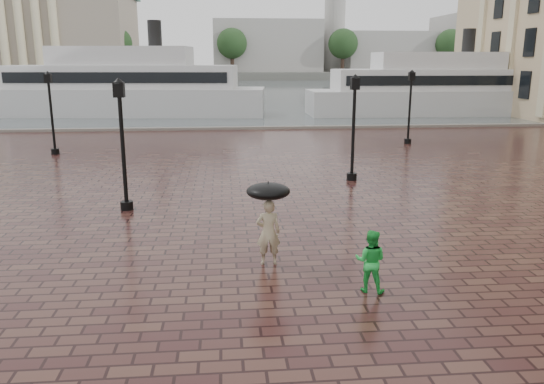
{
  "coord_description": "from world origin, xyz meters",
  "views": [
    {
      "loc": [
        -2.53,
        -8.32,
        5.1
      ],
      "look_at": [
        -1.19,
        6.49,
        1.4
      ],
      "focal_mm": 35.0,
      "sensor_mm": 36.0,
      "label": 1
    }
  ],
  "objects_px": {
    "ferry_near": "(124,87)",
    "ferry_far": "(435,89)",
    "street_lamps": "(245,119)",
    "child_pedestrian": "(370,261)",
    "adult_pedestrian": "(268,232)"
  },
  "relations": [
    {
      "from": "street_lamps",
      "to": "child_pedestrian",
      "type": "bearing_deg",
      "value": -81.68
    },
    {
      "from": "adult_pedestrian",
      "to": "ferry_near",
      "type": "relative_size",
      "value": 0.06
    },
    {
      "from": "adult_pedestrian",
      "to": "ferry_near",
      "type": "height_order",
      "value": "ferry_near"
    },
    {
      "from": "ferry_near",
      "to": "ferry_far",
      "type": "height_order",
      "value": "ferry_near"
    },
    {
      "from": "street_lamps",
      "to": "child_pedestrian",
      "type": "height_order",
      "value": "street_lamps"
    },
    {
      "from": "child_pedestrian",
      "to": "ferry_near",
      "type": "height_order",
      "value": "ferry_near"
    },
    {
      "from": "street_lamps",
      "to": "ferry_far",
      "type": "height_order",
      "value": "ferry_far"
    },
    {
      "from": "adult_pedestrian",
      "to": "ferry_near",
      "type": "xyz_separation_m",
      "value": [
        -10.43,
        39.35,
        1.76
      ]
    },
    {
      "from": "street_lamps",
      "to": "adult_pedestrian",
      "type": "relative_size",
      "value": 12.55
    },
    {
      "from": "adult_pedestrian",
      "to": "child_pedestrian",
      "type": "xyz_separation_m",
      "value": [
        2.15,
        -1.85,
        -0.13
      ]
    },
    {
      "from": "ferry_far",
      "to": "child_pedestrian",
      "type": "bearing_deg",
      "value": -112.96
    },
    {
      "from": "adult_pedestrian",
      "to": "ferry_far",
      "type": "height_order",
      "value": "ferry_far"
    },
    {
      "from": "ferry_near",
      "to": "ferry_far",
      "type": "xyz_separation_m",
      "value": [
        29.66,
        -1.99,
        -0.21
      ]
    },
    {
      "from": "adult_pedestrian",
      "to": "ferry_far",
      "type": "bearing_deg",
      "value": -116.34
    },
    {
      "from": "ferry_near",
      "to": "ferry_far",
      "type": "bearing_deg",
      "value": 1.92
    }
  ]
}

